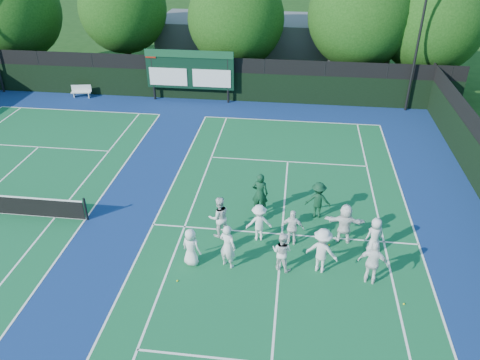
# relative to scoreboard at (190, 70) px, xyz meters

# --- Properties ---
(ground) EXTENTS (120.00, 120.00, 0.00)m
(ground) POSITION_rel_scoreboard_xyz_m (7.01, -15.59, -2.19)
(ground) COLOR #14350E
(ground) RESTS_ON ground
(court_apron) EXTENTS (34.00, 32.00, 0.01)m
(court_apron) POSITION_rel_scoreboard_xyz_m (1.01, -14.59, -2.19)
(court_apron) COLOR navy
(court_apron) RESTS_ON ground
(near_court) EXTENTS (11.05, 23.85, 0.01)m
(near_court) POSITION_rel_scoreboard_xyz_m (7.01, -14.59, -2.18)
(near_court) COLOR #125C32
(near_court) RESTS_ON ground
(back_fence) EXTENTS (34.00, 0.08, 3.00)m
(back_fence) POSITION_rel_scoreboard_xyz_m (1.01, 0.41, -0.83)
(back_fence) COLOR black
(back_fence) RESTS_ON ground
(scoreboard) EXTENTS (6.00, 0.21, 3.55)m
(scoreboard) POSITION_rel_scoreboard_xyz_m (0.00, 0.00, 0.00)
(scoreboard) COLOR black
(scoreboard) RESTS_ON ground
(clubhouse) EXTENTS (18.00, 6.00, 4.00)m
(clubhouse) POSITION_rel_scoreboard_xyz_m (5.01, 8.41, -0.19)
(clubhouse) COLOR #5A5A5F
(clubhouse) RESTS_ON ground
(light_pole_right) EXTENTS (1.20, 0.30, 10.12)m
(light_pole_right) POSITION_rel_scoreboard_xyz_m (14.51, 0.11, 4.11)
(light_pole_right) COLOR black
(light_pole_right) RESTS_ON ground
(bench) EXTENTS (1.42, 0.61, 0.87)m
(bench) POSITION_rel_scoreboard_xyz_m (-7.84, -0.22, -1.72)
(bench) COLOR silver
(bench) RESTS_ON ground
(tree_a) EXTENTS (6.97, 6.97, 8.35)m
(tree_a) POSITION_rel_scoreboard_xyz_m (-14.04, 3.99, 2.49)
(tree_a) COLOR #311E0D
(tree_a) RESTS_ON ground
(tree_b) EXTENTS (6.31, 6.31, 8.46)m
(tree_b) POSITION_rel_scoreboard_xyz_m (-5.47, 3.99, 2.95)
(tree_b) COLOR #311E0D
(tree_b) RESTS_ON ground
(tree_c) EXTENTS (6.87, 6.87, 8.24)m
(tree_c) POSITION_rel_scoreboard_xyz_m (2.81, 3.99, 2.44)
(tree_c) COLOR #311E0D
(tree_c) RESTS_ON ground
(tree_d) EXTENTS (7.35, 7.35, 8.97)m
(tree_d) POSITION_rel_scoreboard_xyz_m (11.50, 3.99, 2.91)
(tree_d) COLOR #311E0D
(tree_d) RESTS_ON ground
(tree_e) EXTENTS (7.02, 7.02, 8.45)m
(tree_e) POSITION_rel_scoreboard_xyz_m (16.26, 3.99, 2.56)
(tree_e) COLOR #311E0D
(tree_e) RESTS_ON ground
(tennis_ball_0) EXTENTS (0.07, 0.07, 0.07)m
(tennis_ball_0) POSITION_rel_scoreboard_xyz_m (3.39, -17.88, -2.16)
(tennis_ball_0) COLOR #C9D318
(tennis_ball_0) RESTS_ON ground
(tennis_ball_1) EXTENTS (0.07, 0.07, 0.07)m
(tennis_ball_1) POSITION_rel_scoreboard_xyz_m (8.62, -14.97, -2.16)
(tennis_ball_1) COLOR #C9D318
(tennis_ball_1) RESTS_ON ground
(tennis_ball_2) EXTENTS (0.07, 0.07, 0.07)m
(tennis_ball_2) POSITION_rel_scoreboard_xyz_m (11.33, -18.03, -2.16)
(tennis_ball_2) COLOR #C9D318
(tennis_ball_2) RESTS_ON ground
(tennis_ball_3) EXTENTS (0.07, 0.07, 0.07)m
(tennis_ball_3) POSITION_rel_scoreboard_xyz_m (3.97, -12.71, -2.16)
(tennis_ball_3) COLOR #C9D318
(tennis_ball_3) RESTS_ON ground
(tennis_ball_5) EXTENTS (0.07, 0.07, 0.07)m
(tennis_ball_5) POSITION_rel_scoreboard_xyz_m (8.92, -15.09, -2.16)
(tennis_ball_5) COLOR #C9D318
(tennis_ball_5) RESTS_ON ground
(player_front_0) EXTENTS (0.89, 0.73, 1.56)m
(player_front_0) POSITION_rel_scoreboard_xyz_m (3.71, -16.83, -1.41)
(player_front_0) COLOR white
(player_front_0) RESTS_ON ground
(player_front_1) EXTENTS (0.79, 0.68, 1.84)m
(player_front_1) POSITION_rel_scoreboard_xyz_m (5.08, -16.79, -1.27)
(player_front_1) COLOR white
(player_front_1) RESTS_ON ground
(player_front_2) EXTENTS (0.94, 0.85, 1.60)m
(player_front_2) POSITION_rel_scoreboard_xyz_m (7.08, -16.68, -1.39)
(player_front_2) COLOR silver
(player_front_2) RESTS_ON ground
(player_front_3) EXTENTS (1.34, 1.02, 1.84)m
(player_front_3) POSITION_rel_scoreboard_xyz_m (8.52, -16.61, -1.27)
(player_front_3) COLOR silver
(player_front_3) RESTS_ON ground
(player_front_4) EXTENTS (1.13, 0.69, 1.79)m
(player_front_4) POSITION_rel_scoreboard_xyz_m (10.29, -17.02, -1.29)
(player_front_4) COLOR white
(player_front_4) RESTS_ON ground
(player_back_0) EXTENTS (1.08, 0.99, 1.81)m
(player_back_0) POSITION_rel_scoreboard_xyz_m (4.46, -14.94, -1.29)
(player_back_0) COLOR silver
(player_back_0) RESTS_ON ground
(player_back_1) EXTENTS (1.14, 0.80, 1.62)m
(player_back_1) POSITION_rel_scoreboard_xyz_m (6.08, -15.00, -1.38)
(player_back_1) COLOR white
(player_back_1) RESTS_ON ground
(player_back_2) EXTENTS (0.95, 0.47, 1.56)m
(player_back_2) POSITION_rel_scoreboard_xyz_m (7.42, -15.14, -1.41)
(player_back_2) COLOR white
(player_back_2) RESTS_ON ground
(player_back_3) EXTENTS (1.62, 0.57, 1.73)m
(player_back_3) POSITION_rel_scoreboard_xyz_m (9.47, -14.71, -1.33)
(player_back_3) COLOR white
(player_back_3) RESTS_ON ground
(player_back_4) EXTENTS (0.87, 0.73, 1.52)m
(player_back_4) POSITION_rel_scoreboard_xyz_m (10.59, -15.21, -1.43)
(player_back_4) COLOR silver
(player_back_4) RESTS_ON ground
(coach_left) EXTENTS (0.75, 0.52, 1.95)m
(coach_left) POSITION_rel_scoreboard_xyz_m (5.95, -13.08, -1.21)
(coach_left) COLOR #103A23
(coach_left) RESTS_ON ground
(coach_right) EXTENTS (1.12, 0.67, 1.69)m
(coach_right) POSITION_rel_scoreboard_xyz_m (8.45, -13.10, -1.34)
(coach_right) COLOR #0F3720
(coach_right) RESTS_ON ground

